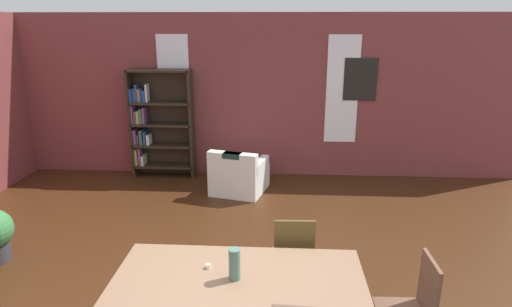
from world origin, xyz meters
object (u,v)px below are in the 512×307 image
at_px(dining_table, 239,286).
at_px(bookshelf_tall, 157,123).
at_px(vase_on_table, 235,264).
at_px(armchair_white, 239,176).
at_px(dining_chair_far_right, 293,256).

distance_m(dining_table, bookshelf_tall, 4.71).
height_order(vase_on_table, bookshelf_tall, bookshelf_tall).
bearing_deg(bookshelf_tall, armchair_white, -25.20).
bearing_deg(vase_on_table, dining_table, 0.00).
relative_size(vase_on_table, bookshelf_tall, 0.14).
distance_m(vase_on_table, armchair_white, 3.67).
xyz_separation_m(dining_table, bookshelf_tall, (-1.86, 4.31, 0.32)).
bearing_deg(dining_table, dining_chair_far_right, 58.01).
xyz_separation_m(dining_chair_far_right, armchair_white, (-0.81, 2.87, -0.23)).
xyz_separation_m(dining_chair_far_right, bookshelf_tall, (-2.32, 3.58, 0.47)).
bearing_deg(dining_table, bookshelf_tall, 113.35).
xyz_separation_m(vase_on_table, dining_chair_far_right, (0.49, 0.74, -0.35)).
bearing_deg(dining_table, vase_on_table, -180.00).
bearing_deg(armchair_white, dining_chair_far_right, -74.14).
relative_size(vase_on_table, dining_chair_far_right, 0.28).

